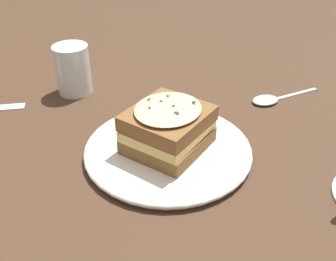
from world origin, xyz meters
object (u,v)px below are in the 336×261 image
object	(u,v)px
dinner_plate	(168,150)
water_glass	(73,69)
sandwich	(168,127)
spoon	(269,99)

from	to	relation	value
dinner_plate	water_glass	xyz separation A→B (m)	(0.10, -0.27, 0.04)
sandwich	dinner_plate	bearing A→B (deg)	73.97
spoon	dinner_plate	bearing A→B (deg)	105.27
sandwich	water_glass	distance (m)	0.29
water_glass	spoon	xyz separation A→B (m)	(-0.35, 0.18, -0.05)
sandwich	water_glass	size ratio (longest dim) A/B	1.62
dinner_plate	water_glass	size ratio (longest dim) A/B	2.71
sandwich	spoon	xyz separation A→B (m)	(-0.25, -0.09, -0.05)
dinner_plate	sandwich	size ratio (longest dim) A/B	1.67
spoon	water_glass	bearing A→B (deg)	58.34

